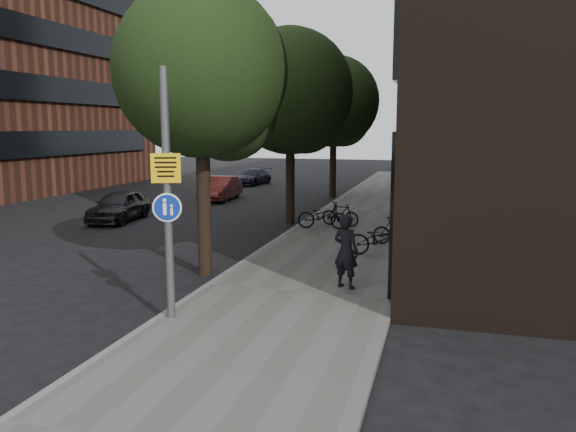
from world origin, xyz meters
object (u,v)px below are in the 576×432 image
(parked_car_near, at_px, (119,206))
(parked_bike_facade_near, at_px, (380,239))
(signpost, at_px, (167,195))
(pedestrian, at_px, (346,251))

(parked_car_near, bearing_deg, parked_bike_facade_near, -26.63)
(signpost, xyz_separation_m, parked_car_near, (-7.90, 10.69, -1.95))
(pedestrian, height_order, parked_car_near, pedestrian)
(signpost, height_order, pedestrian, signpost)
(signpost, bearing_deg, parked_car_near, 106.86)
(parked_car_near, bearing_deg, pedestrian, -41.85)
(signpost, distance_m, parked_car_near, 13.43)
(parked_bike_facade_near, relative_size, parked_car_near, 0.50)
(pedestrian, height_order, parked_bike_facade_near, pedestrian)
(signpost, relative_size, parked_bike_facade_near, 2.57)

